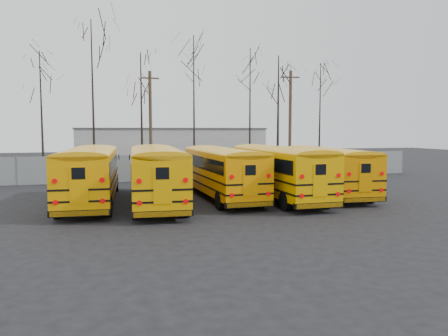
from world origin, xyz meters
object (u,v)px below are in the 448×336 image
object	(u,v)px
bus_b	(156,171)
bus_c	(221,168)
bus_d	(278,168)
utility_pole_left	(151,123)
bus_e	(326,167)
bus_a	(90,171)
utility_pole_right	(290,120)

from	to	relation	value
bus_b	bus_c	bearing A→B (deg)	19.76
bus_d	utility_pole_left	size ratio (longest dim) A/B	1.24
bus_e	utility_pole_left	xyz separation A→B (m)	(-8.84, 13.78, 2.82)
bus_a	bus_d	distance (m)	10.13
bus_b	bus_c	xyz separation A→B (m)	(3.80, 1.07, -0.08)
utility_pole_right	bus_d	bearing A→B (deg)	-103.31
bus_a	bus_d	xyz separation A→B (m)	(10.08, -1.03, -0.01)
utility_pole_left	bus_d	bearing A→B (deg)	-76.42
bus_b	bus_d	distance (m)	6.79
bus_e	utility_pole_left	world-z (taller)	utility_pole_left
utility_pole_left	bus_b	bearing A→B (deg)	-102.23
utility_pole_left	utility_pole_right	world-z (taller)	utility_pole_right
bus_e	utility_pole_right	bearing A→B (deg)	77.90
bus_c	utility_pole_right	world-z (taller)	utility_pole_right
bus_d	bus_c	bearing A→B (deg)	160.00
bus_d	bus_e	world-z (taller)	bus_d
bus_a	bus_b	distance (m)	3.46
bus_d	bus_a	bearing A→B (deg)	173.39
bus_b	bus_d	world-z (taller)	bus_b
bus_b	bus_c	world-z (taller)	bus_b
bus_a	utility_pole_left	distance (m)	14.55
bus_d	utility_pole_right	bearing A→B (deg)	62.67
bus_c	bus_d	xyz separation A→B (m)	(2.99, -1.04, 0.05)
bus_d	bus_e	size ratio (longest dim) A/B	1.04
utility_pole_right	bus_c	bearing A→B (deg)	-113.30
bus_b	utility_pole_right	world-z (taller)	utility_pole_right
bus_b	bus_c	distance (m)	3.95
bus_e	bus_c	bearing A→B (deg)	-178.22
bus_d	utility_pole_right	world-z (taller)	utility_pole_right
bus_c	bus_d	bearing A→B (deg)	-20.42
bus_a	utility_pole_right	distance (m)	23.25
bus_b	bus_e	bearing A→B (deg)	8.38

